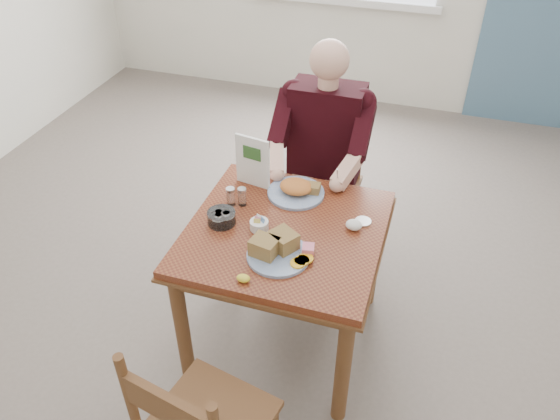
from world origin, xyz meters
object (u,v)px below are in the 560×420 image
(near_plate, at_px, (278,249))
(far_plate, at_px, (297,189))
(table, at_px, (285,247))
(diner, at_px, (323,144))
(chair_far, at_px, (324,184))

(near_plate, distance_m, far_plate, 0.47)
(near_plate, bearing_deg, table, 96.77)
(far_plate, bearing_deg, near_plate, -84.36)
(table, xyz_separation_m, diner, (0.00, 0.71, 0.17))
(diner, xyz_separation_m, far_plate, (-0.02, -0.42, -0.03))
(chair_far, bearing_deg, table, -90.00)
(diner, height_order, near_plate, diner)
(chair_far, bearing_deg, diner, -89.99)
(chair_far, bearing_deg, far_plate, -92.72)
(chair_far, xyz_separation_m, far_plate, (-0.02, -0.51, 0.30))
(near_plate, bearing_deg, chair_far, 91.27)
(far_plate, bearing_deg, diner, 86.71)
(diner, xyz_separation_m, near_plate, (0.02, -0.89, -0.03))
(table, xyz_separation_m, chair_far, (0.00, 0.80, -0.16))
(table, height_order, diner, diner)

